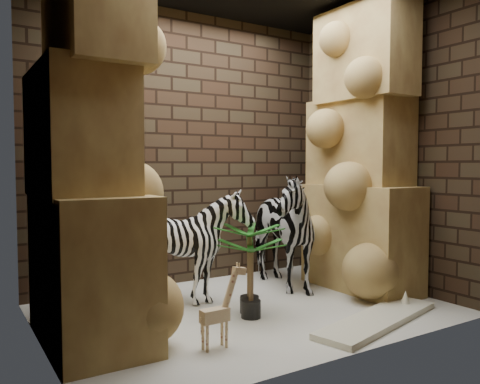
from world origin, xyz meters
TOP-DOWN VIEW (x-y plane):
  - floor at (0.00, 0.00)m, footprint 3.50×3.50m
  - wall_back at (0.00, 1.25)m, footprint 3.50×0.00m
  - wall_front at (0.00, -1.25)m, footprint 3.50×0.00m
  - wall_left at (-1.75, 0.00)m, footprint 0.00×3.00m
  - wall_right at (1.75, 0.00)m, footprint 0.00×3.00m
  - rock_pillar_left at (-1.40, 0.00)m, footprint 0.68×1.30m
  - rock_pillar_right at (1.42, 0.00)m, footprint 0.58×1.25m
  - zebra_right at (0.69, 0.54)m, footprint 0.82×1.30m
  - zebra_left at (-0.36, 0.47)m, footprint 0.90×1.11m
  - giraffe_toy at (-0.70, -0.65)m, footprint 0.32×0.11m
  - palm_front at (-0.04, -0.08)m, footprint 0.36×0.36m
  - palm_back at (-0.10, -0.20)m, footprint 0.36×0.36m
  - surfboard at (0.74, -0.87)m, footprint 1.51×0.72m

SIDE VIEW (x-z plane):
  - floor at x=0.00m, z-range 0.00..0.00m
  - surfboard at x=0.74m, z-range 0.00..0.05m
  - giraffe_toy at x=-0.70m, z-range 0.00..0.61m
  - palm_back at x=-0.10m, z-range 0.00..0.68m
  - palm_front at x=-0.04m, z-range 0.00..0.80m
  - zebra_left at x=-0.36m, z-range 0.00..0.99m
  - zebra_right at x=0.69m, z-range 0.00..1.44m
  - wall_back at x=0.00m, z-range -0.25..3.25m
  - wall_front at x=0.00m, z-range -0.25..3.25m
  - wall_left at x=-1.75m, z-range 0.00..3.00m
  - wall_right at x=1.75m, z-range 0.00..3.00m
  - rock_pillar_left at x=-1.40m, z-range 0.00..3.00m
  - rock_pillar_right at x=1.42m, z-range 0.00..3.00m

